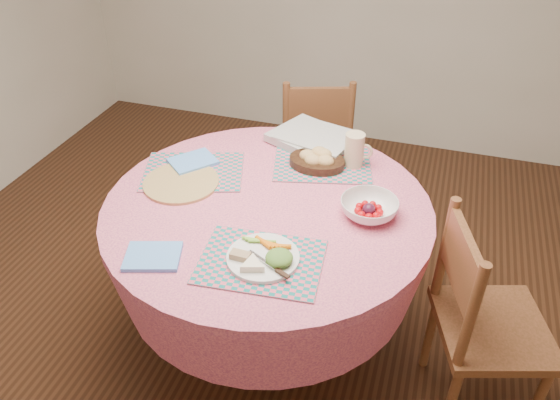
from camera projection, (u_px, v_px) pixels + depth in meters
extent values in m
plane|color=#331C0F|center=(270.00, 338.00, 2.48)|extent=(4.00, 4.00, 0.00)
cylinder|color=pink|center=(267.00, 208.00, 2.06)|extent=(1.24, 1.24, 0.04)
cone|color=pink|center=(268.00, 243.00, 2.16)|extent=(1.24, 1.24, 0.30)
cylinder|color=black|center=(269.00, 304.00, 2.35)|extent=(0.14, 0.14, 0.44)
cylinder|color=black|center=(269.00, 333.00, 2.46)|extent=(0.56, 0.56, 0.06)
cube|color=brown|center=(493.00, 328.00, 1.99)|extent=(0.49, 0.50, 0.04)
cylinder|color=brown|center=(506.00, 331.00, 2.24)|extent=(0.05, 0.05, 0.41)
cylinder|color=brown|center=(430.00, 331.00, 2.24)|extent=(0.05, 0.05, 0.41)
cylinder|color=brown|center=(470.00, 319.00, 1.72)|extent=(0.05, 0.05, 0.46)
cylinder|color=brown|center=(445.00, 250.00, 1.99)|extent=(0.05, 0.05, 0.46)
cube|color=brown|center=(462.00, 262.00, 1.80)|extent=(0.13, 0.32, 0.22)
cube|color=brown|center=(314.00, 146.00, 3.08)|extent=(0.50, 0.49, 0.04)
cylinder|color=brown|center=(338.00, 163.00, 3.33)|extent=(0.05, 0.05, 0.41)
cylinder|color=brown|center=(284.00, 163.00, 3.33)|extent=(0.05, 0.05, 0.41)
cylinder|color=brown|center=(344.00, 191.00, 3.08)|extent=(0.05, 0.05, 0.41)
cylinder|color=brown|center=(285.00, 192.00, 3.07)|extent=(0.05, 0.05, 0.41)
cylinder|color=brown|center=(350.00, 124.00, 2.81)|extent=(0.05, 0.05, 0.46)
cylinder|color=brown|center=(286.00, 124.00, 2.81)|extent=(0.05, 0.05, 0.46)
cube|color=brown|center=(319.00, 108.00, 2.76)|extent=(0.32, 0.13, 0.22)
cube|color=#157876|center=(261.00, 261.00, 1.78)|extent=(0.43, 0.34, 0.01)
cube|color=#157876|center=(193.00, 171.00, 2.23)|extent=(0.47, 0.41, 0.01)
cube|color=#157876|center=(322.00, 163.00, 2.28)|extent=(0.46, 0.39, 0.01)
cylinder|color=olive|center=(181.00, 182.00, 2.16)|extent=(0.30, 0.30, 0.01)
cube|color=#5F9EF5|center=(153.00, 256.00, 1.79)|extent=(0.21, 0.19, 0.01)
cube|color=#5F9EF5|center=(193.00, 161.00, 2.27)|extent=(0.22, 0.23, 0.01)
cylinder|color=white|center=(263.00, 257.00, 1.78)|extent=(0.24, 0.24, 0.01)
ellipsoid|color=#346522|center=(280.00, 257.00, 1.74)|extent=(0.09, 0.09, 0.04)
cylinder|color=#FFEFCC|center=(253.00, 265.00, 1.72)|extent=(0.11, 0.11, 0.02)
cube|color=#987457|center=(240.00, 256.00, 1.76)|extent=(0.07, 0.04, 0.02)
cube|color=silver|center=(266.00, 262.00, 1.75)|extent=(0.14, 0.08, 0.00)
cylinder|color=black|center=(317.00, 162.00, 2.25)|extent=(0.23, 0.23, 0.03)
ellipsoid|color=#D9BC6F|center=(308.00, 153.00, 2.24)|extent=(0.07, 0.06, 0.05)
ellipsoid|color=#D9BC6F|center=(324.00, 152.00, 2.25)|extent=(0.07, 0.06, 0.05)
ellipsoid|color=#D9BC6F|center=(326.00, 159.00, 2.20)|extent=(0.07, 0.06, 0.05)
ellipsoid|color=#D9BC6F|center=(313.00, 158.00, 2.21)|extent=(0.07, 0.06, 0.05)
ellipsoid|color=#D9BC6F|center=(320.00, 150.00, 2.26)|extent=(0.07, 0.06, 0.05)
cylinder|color=beige|center=(354.00, 150.00, 2.22)|extent=(0.08, 0.08, 0.14)
torus|color=beige|center=(365.00, 151.00, 2.21)|extent=(0.07, 0.01, 0.07)
imported|color=white|center=(369.00, 208.00, 1.97)|extent=(0.22, 0.22, 0.07)
sphere|color=red|center=(380.00, 212.00, 1.97)|extent=(0.03, 0.03, 0.03)
sphere|color=red|center=(378.00, 208.00, 1.99)|extent=(0.03, 0.03, 0.03)
sphere|color=red|center=(373.00, 205.00, 2.00)|extent=(0.03, 0.03, 0.03)
sphere|color=red|center=(365.00, 204.00, 2.01)|extent=(0.03, 0.03, 0.03)
sphere|color=red|center=(359.00, 206.00, 2.00)|extent=(0.03, 0.03, 0.03)
sphere|color=red|center=(358.00, 211.00, 1.97)|extent=(0.03, 0.03, 0.03)
sphere|color=red|center=(362.00, 215.00, 1.95)|extent=(0.03, 0.03, 0.03)
sphere|color=red|center=(369.00, 217.00, 1.94)|extent=(0.03, 0.03, 0.03)
sphere|color=red|center=(376.00, 216.00, 1.95)|extent=(0.03, 0.03, 0.03)
sphere|color=#3F1228|center=(369.00, 210.00, 1.97)|extent=(0.05, 0.05, 0.05)
cube|color=silver|center=(312.00, 139.00, 2.41)|extent=(0.42, 0.39, 0.03)
cube|color=silver|center=(317.00, 135.00, 2.39)|extent=(0.37, 0.32, 0.01)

